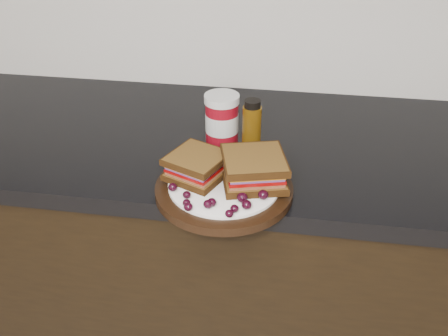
# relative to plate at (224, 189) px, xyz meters

# --- Properties ---
(base_cabinets) EXTENTS (3.96, 0.58, 0.86)m
(base_cabinets) POSITION_rel_plate_xyz_m (-0.11, 0.24, -0.48)
(base_cabinets) COLOR black
(base_cabinets) RESTS_ON ground_plane
(countertop) EXTENTS (3.98, 0.60, 0.04)m
(countertop) POSITION_rel_plate_xyz_m (-0.11, 0.24, -0.03)
(countertop) COLOR black
(countertop) RESTS_ON base_cabinets
(plate) EXTENTS (0.28, 0.28, 0.02)m
(plate) POSITION_rel_plate_xyz_m (0.00, 0.00, 0.00)
(plate) COLOR black
(plate) RESTS_ON countertop
(sandwich_left) EXTENTS (0.14, 0.14, 0.05)m
(sandwich_left) POSITION_rel_plate_xyz_m (-0.06, 0.02, 0.04)
(sandwich_left) COLOR brown
(sandwich_left) RESTS_ON plate
(sandwich_right) EXTENTS (0.15, 0.15, 0.06)m
(sandwich_right) POSITION_rel_plate_xyz_m (0.06, 0.02, 0.04)
(sandwich_right) COLOR brown
(sandwich_right) RESTS_ON plate
(grape_0) EXTENTS (0.02, 0.02, 0.02)m
(grape_0) POSITION_rel_plate_xyz_m (-0.10, -0.04, 0.02)
(grape_0) COLOR black
(grape_0) RESTS_ON plate
(grape_1) EXTENTS (0.02, 0.02, 0.01)m
(grape_1) POSITION_rel_plate_xyz_m (-0.06, -0.06, 0.02)
(grape_1) COLOR black
(grape_1) RESTS_ON plate
(grape_2) EXTENTS (0.02, 0.02, 0.01)m
(grape_2) POSITION_rel_plate_xyz_m (-0.06, -0.09, 0.02)
(grape_2) COLOR black
(grape_2) RESTS_ON plate
(grape_3) EXTENTS (0.02, 0.02, 0.02)m
(grape_3) POSITION_rel_plate_xyz_m (-0.05, -0.10, 0.02)
(grape_3) COLOR black
(grape_3) RESTS_ON plate
(grape_4) EXTENTS (0.02, 0.02, 0.02)m
(grape_4) POSITION_rel_plate_xyz_m (-0.01, -0.08, 0.02)
(grape_4) COLOR black
(grape_4) RESTS_ON plate
(grape_5) EXTENTS (0.02, 0.02, 0.02)m
(grape_5) POSITION_rel_plate_xyz_m (-0.02, -0.09, 0.02)
(grape_5) COLOR black
(grape_5) RESTS_ON plate
(grape_6) EXTENTS (0.02, 0.02, 0.01)m
(grape_6) POSITION_rel_plate_xyz_m (0.03, -0.11, 0.02)
(grape_6) COLOR black
(grape_6) RESTS_ON plate
(grape_7) EXTENTS (0.02, 0.02, 0.02)m
(grape_7) POSITION_rel_plate_xyz_m (0.03, -0.09, 0.02)
(grape_7) COLOR black
(grape_7) RESTS_ON plate
(grape_8) EXTENTS (0.02, 0.02, 0.02)m
(grape_8) POSITION_rel_plate_xyz_m (0.05, -0.08, 0.02)
(grape_8) COLOR black
(grape_8) RESTS_ON plate
(grape_9) EXTENTS (0.02, 0.02, 0.02)m
(grape_9) POSITION_rel_plate_xyz_m (0.04, -0.06, 0.02)
(grape_9) COLOR black
(grape_9) RESTS_ON plate
(grape_10) EXTENTS (0.02, 0.02, 0.02)m
(grape_10) POSITION_rel_plate_xyz_m (0.08, -0.04, 0.02)
(grape_10) COLOR black
(grape_10) RESTS_ON plate
(grape_11) EXTENTS (0.02, 0.02, 0.02)m
(grape_11) POSITION_rel_plate_xyz_m (0.07, -0.03, 0.02)
(grape_11) COLOR black
(grape_11) RESTS_ON plate
(grape_12) EXTENTS (0.02, 0.02, 0.02)m
(grape_12) POSITION_rel_plate_xyz_m (0.08, -0.02, 0.02)
(grape_12) COLOR black
(grape_12) RESTS_ON plate
(grape_13) EXTENTS (0.02, 0.02, 0.02)m
(grape_13) POSITION_rel_plate_xyz_m (0.08, 0.02, 0.02)
(grape_13) COLOR black
(grape_13) RESTS_ON plate
(grape_14) EXTENTS (0.02, 0.02, 0.01)m
(grape_14) POSITION_rel_plate_xyz_m (0.06, 0.04, 0.02)
(grape_14) COLOR black
(grape_14) RESTS_ON plate
(grape_15) EXTENTS (0.02, 0.02, 0.02)m
(grape_15) POSITION_rel_plate_xyz_m (0.04, 0.03, 0.02)
(grape_15) COLOR black
(grape_15) RESTS_ON plate
(grape_16) EXTENTS (0.02, 0.02, 0.01)m
(grape_16) POSITION_rel_plate_xyz_m (-0.06, 0.06, 0.02)
(grape_16) COLOR black
(grape_16) RESTS_ON plate
(grape_17) EXTENTS (0.02, 0.02, 0.02)m
(grape_17) POSITION_rel_plate_xyz_m (-0.05, 0.04, 0.02)
(grape_17) COLOR black
(grape_17) RESTS_ON plate
(grape_18) EXTENTS (0.02, 0.02, 0.02)m
(grape_18) POSITION_rel_plate_xyz_m (-0.09, 0.02, 0.02)
(grape_18) COLOR black
(grape_18) RESTS_ON plate
(grape_19) EXTENTS (0.02, 0.02, 0.02)m
(grape_19) POSITION_rel_plate_xyz_m (-0.08, 0.00, 0.02)
(grape_19) COLOR black
(grape_19) RESTS_ON plate
(grape_20) EXTENTS (0.02, 0.02, 0.02)m
(grape_20) POSITION_rel_plate_xyz_m (-0.07, -0.02, 0.02)
(grape_20) COLOR black
(grape_20) RESTS_ON plate
(grape_21) EXTENTS (0.02, 0.02, 0.02)m
(grape_21) POSITION_rel_plate_xyz_m (-0.05, 0.02, 0.02)
(grape_21) COLOR black
(grape_21) RESTS_ON plate
(grape_22) EXTENTS (0.02, 0.02, 0.01)m
(grape_22) POSITION_rel_plate_xyz_m (-0.06, 0.01, 0.02)
(grape_22) COLOR black
(grape_22) RESTS_ON plate
(grape_23) EXTENTS (0.02, 0.02, 0.02)m
(grape_23) POSITION_rel_plate_xyz_m (-0.09, 0.02, 0.02)
(grape_23) COLOR black
(grape_23) RESTS_ON plate
(condiment_jar) EXTENTS (0.10, 0.10, 0.12)m
(condiment_jar) POSITION_rel_plate_xyz_m (-0.04, 0.21, 0.05)
(condiment_jar) COLOR maroon
(condiment_jar) RESTS_ON countertop
(oil_bottle) EXTENTS (0.06, 0.06, 0.12)m
(oil_bottle) POSITION_rel_plate_xyz_m (0.03, 0.19, 0.05)
(oil_bottle) COLOR #503208
(oil_bottle) RESTS_ON countertop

